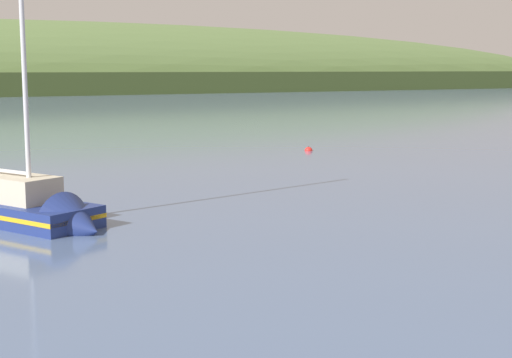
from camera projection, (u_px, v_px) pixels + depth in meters
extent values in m
ellipsoid|color=#56703D|center=(67.00, 91.00, 225.73)|extent=(446.01, 108.86, 40.95)
cube|color=navy|center=(16.00, 217.00, 32.89)|extent=(6.73, 8.47, 1.50)
cone|color=navy|center=(80.00, 229.00, 30.57)|extent=(3.46, 3.20, 2.82)
cube|color=gold|center=(15.00, 210.00, 32.84)|extent=(6.76, 8.48, 0.19)
cube|color=#BCB299|center=(17.00, 188.00, 32.59)|extent=(3.61, 4.16, 1.09)
cylinder|color=silver|center=(23.00, 42.00, 31.24)|extent=(0.21, 0.21, 13.43)
sphere|color=red|center=(309.00, 151.00, 61.26)|extent=(0.64, 0.64, 0.64)
cylinder|color=black|center=(309.00, 146.00, 61.21)|extent=(0.04, 0.04, 0.08)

